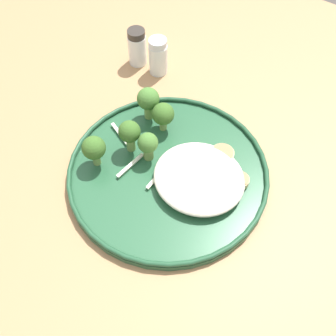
% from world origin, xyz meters
% --- Properties ---
extents(ground, '(6.00, 6.00, 0.00)m').
position_xyz_m(ground, '(0.00, 0.00, 0.00)').
color(ground, '#47423D').
extents(wooden_dining_table, '(1.40, 1.00, 0.74)m').
position_xyz_m(wooden_dining_table, '(0.00, 0.00, 0.66)').
color(wooden_dining_table, '#9E754C').
rests_on(wooden_dining_table, ground).
extents(dinner_plate, '(0.29, 0.29, 0.02)m').
position_xyz_m(dinner_plate, '(-0.02, 0.04, 0.75)').
color(dinner_plate, '#235133').
rests_on(dinner_plate, wooden_dining_table).
extents(noodle_bed, '(0.13, 0.12, 0.03)m').
position_xyz_m(noodle_bed, '(-0.07, 0.03, 0.76)').
color(noodle_bed, beige).
rests_on(noodle_bed, dinner_plate).
extents(seared_scallop_half_hidden, '(0.03, 0.03, 0.01)m').
position_xyz_m(seared_scallop_half_hidden, '(-0.08, 0.07, 0.76)').
color(seared_scallop_half_hidden, '#E5C689').
rests_on(seared_scallop_half_hidden, dinner_plate).
extents(seared_scallop_left_edge, '(0.04, 0.04, 0.01)m').
position_xyz_m(seared_scallop_left_edge, '(-0.03, 0.06, 0.76)').
color(seared_scallop_left_edge, '#E5C689').
rests_on(seared_scallop_left_edge, dinner_plate).
extents(seared_scallop_on_noodles, '(0.03, 0.03, 0.02)m').
position_xyz_m(seared_scallop_on_noodles, '(-0.07, -0.02, 0.76)').
color(seared_scallop_on_noodles, '#DBB77A').
rests_on(seared_scallop_on_noodles, dinner_plate).
extents(seared_scallop_center_golden, '(0.03, 0.03, 0.01)m').
position_xyz_m(seared_scallop_center_golden, '(-0.07, 0.03, 0.76)').
color(seared_scallop_center_golden, '#E5C689').
rests_on(seared_scallop_center_golden, dinner_plate).
extents(seared_scallop_front_small, '(0.03, 0.03, 0.01)m').
position_xyz_m(seared_scallop_front_small, '(-0.11, -0.00, 0.76)').
color(seared_scallop_front_small, '#DBB77A').
rests_on(seared_scallop_front_small, dinner_plate).
extents(broccoli_floret_near_rim, '(0.03, 0.03, 0.06)m').
position_xyz_m(broccoli_floret_near_rim, '(0.05, 0.03, 0.79)').
color(broccoli_floret_near_rim, '#7A994C').
rests_on(broccoli_floret_near_rim, dinner_plate).
extents(broccoli_floret_right_tilted, '(0.03, 0.03, 0.05)m').
position_xyz_m(broccoli_floret_right_tilted, '(0.02, 0.03, 0.78)').
color(broccoli_floret_right_tilted, '#7A994C').
rests_on(broccoli_floret_right_tilted, dinner_plate).
extents(broccoli_floret_small_sprig, '(0.03, 0.03, 0.05)m').
position_xyz_m(broccoli_floret_small_sprig, '(0.03, -0.03, 0.78)').
color(broccoli_floret_small_sprig, '#89A356').
rests_on(broccoli_floret_small_sprig, dinner_plate).
extents(broccoli_floret_left_leaning, '(0.03, 0.03, 0.05)m').
position_xyz_m(broccoli_floret_left_leaning, '(0.08, 0.08, 0.78)').
color(broccoli_floret_left_leaning, '#7A994C').
rests_on(broccoli_floret_left_leaning, dinner_plate).
extents(broccoli_floret_rear_charred, '(0.03, 0.03, 0.06)m').
position_xyz_m(broccoli_floret_rear_charred, '(0.06, -0.03, 0.79)').
color(broccoli_floret_rear_charred, '#7A994C').
rests_on(broccoli_floret_rear_charred, dinner_plate).
extents(onion_sliver_pale_crescent, '(0.01, 0.06, 0.00)m').
position_xyz_m(onion_sliver_pale_crescent, '(-0.01, 0.05, 0.75)').
color(onion_sliver_pale_crescent, silver).
rests_on(onion_sliver_pale_crescent, dinner_plate).
extents(onion_sliver_curled_piece, '(0.05, 0.02, 0.00)m').
position_xyz_m(onion_sliver_curled_piece, '(0.08, 0.02, 0.75)').
color(onion_sliver_curled_piece, silver).
rests_on(onion_sliver_curled_piece, dinner_plate).
extents(onion_sliver_long_sliver, '(0.01, 0.05, 0.00)m').
position_xyz_m(onion_sliver_long_sliver, '(0.03, 0.06, 0.75)').
color(onion_sliver_long_sliver, silver).
rests_on(onion_sliver_long_sliver, dinner_plate).
extents(salt_shaker, '(0.03, 0.03, 0.07)m').
position_xyz_m(salt_shaker, '(0.12, -0.14, 0.77)').
color(salt_shaker, white).
rests_on(salt_shaker, wooden_dining_table).
extents(pepper_shaker, '(0.03, 0.03, 0.07)m').
position_xyz_m(pepper_shaker, '(0.16, -0.14, 0.77)').
color(pepper_shaker, white).
rests_on(pepper_shaker, wooden_dining_table).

